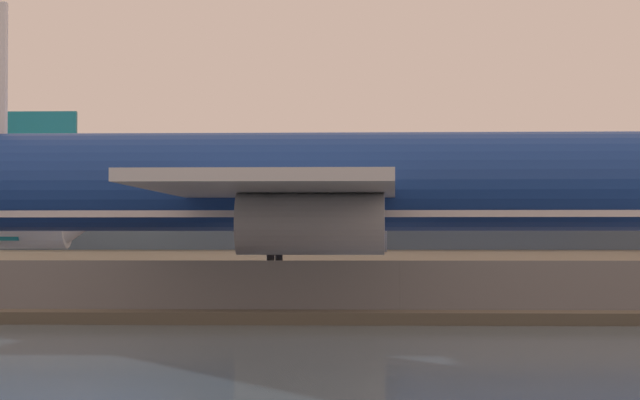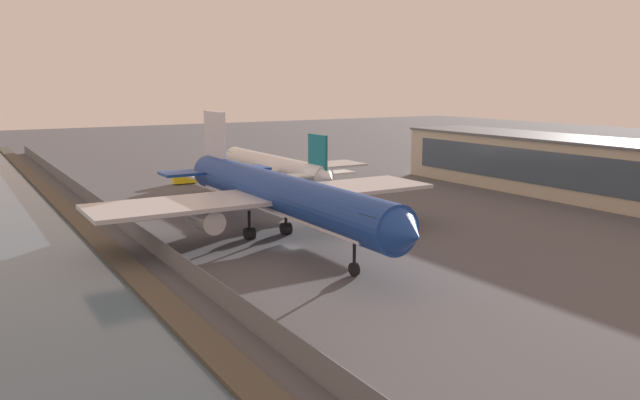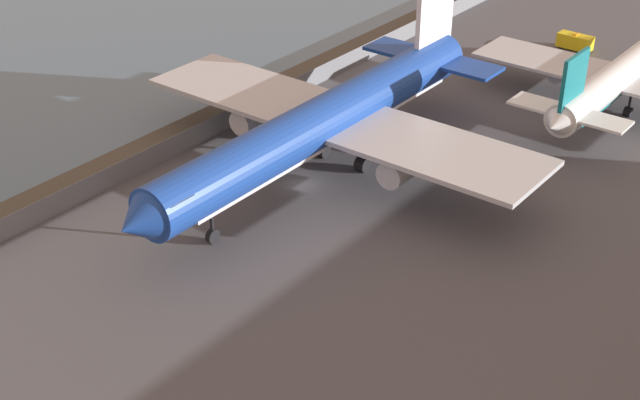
% 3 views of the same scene
% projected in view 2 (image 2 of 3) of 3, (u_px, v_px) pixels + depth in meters
% --- Properties ---
extents(ground_plane, '(500.00, 500.00, 0.00)m').
position_uv_depth(ground_plane, '(288.00, 248.00, 81.29)').
color(ground_plane, '#4C4C51').
extents(shoreline_seawall, '(320.00, 3.00, 0.50)m').
position_uv_depth(shoreline_seawall, '(129.00, 270.00, 70.79)').
color(shoreline_seawall, '#474238').
rests_on(shoreline_seawall, ground).
extents(perimeter_fence, '(280.00, 0.10, 2.52)m').
position_uv_depth(perimeter_fence, '(168.00, 255.00, 72.90)').
color(perimeter_fence, slate).
rests_on(perimeter_fence, ground).
extents(cargo_jet_blue, '(57.29, 48.75, 16.79)m').
position_uv_depth(cargo_jet_blue, '(277.00, 194.00, 83.83)').
color(cargo_jet_blue, '#193D93').
rests_on(cargo_jet_blue, ground).
extents(passenger_jet_white_teal, '(44.41, 38.05, 12.31)m').
position_uv_depth(passenger_jet_white_teal, '(275.00, 166.00, 125.31)').
color(passenger_jet_white_teal, white).
rests_on(passenger_jet_white_teal, ground).
extents(baggage_tug, '(3.44, 2.16, 1.80)m').
position_uv_depth(baggage_tug, '(342.00, 209.00, 102.41)').
color(baggage_tug, '#1E2328').
rests_on(baggage_tug, ground).
extents(ops_van, '(2.27, 5.27, 2.48)m').
position_uv_depth(ops_van, '(184.00, 178.00, 132.69)').
color(ops_van, yellow).
rests_on(ops_van, ground).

